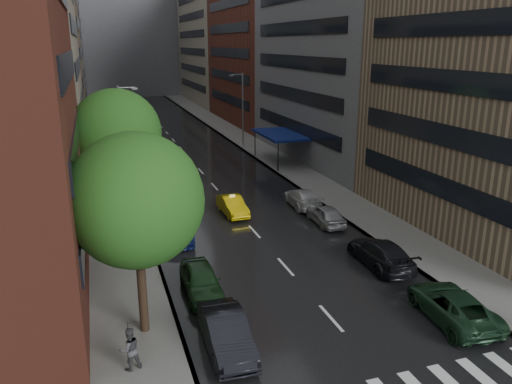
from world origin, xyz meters
The scene contains 17 objects.
ground centered at (0.00, 0.00, 0.00)m, with size 220.00×220.00×0.00m, color gray.
road centered at (0.00, 50.00, 0.01)m, with size 14.00×140.00×0.01m, color black.
sidewalk_left centered at (-9.00, 50.00, 0.07)m, with size 4.00×140.00×0.15m, color gray.
sidewalk_right centered at (9.00, 50.00, 0.07)m, with size 4.00×140.00×0.15m, color gray.
buildings_left centered at (-15.00, 58.79, 15.99)m, with size 8.00×108.00×38.00m.
buildings_right centered at (15.00, 56.70, 15.03)m, with size 8.05×109.10×36.00m.
building_far centered at (0.00, 118.00, 16.00)m, with size 40.00×14.00×32.00m, color slate.
tree_near centered at (-8.60, 5.49, 6.31)m, with size 5.79×5.79×9.22m.
tree_mid centered at (-8.60, 20.01, 6.69)m, with size 6.13×6.13×9.77m.
tree_far centered at (-8.60, 31.60, 5.69)m, with size 5.22×5.22×8.32m.
taxi centered at (-0.47, 20.06, 0.70)m, with size 1.48×4.25×1.40m, color yellow.
parked_cars_left centered at (-5.40, 15.30, 0.74)m, with size 2.69×29.44×1.61m.
parked_cars_right centered at (5.40, 10.31, 0.75)m, with size 3.01×23.35×1.57m.
ped_black_umbrella centered at (-9.43, 2.79, 1.38)m, with size 1.03×0.98×2.09m.
street_lamp_left centered at (-7.72, 30.00, 4.89)m, with size 1.74×0.22×9.00m.
street_lamp_right centered at (7.72, 45.00, 4.89)m, with size 1.74×0.22×9.00m.
awning centered at (8.98, 35.00, 3.13)m, with size 4.00×8.00×3.12m.
Camera 1 is at (-9.95, -14.99, 12.65)m, focal length 35.00 mm.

